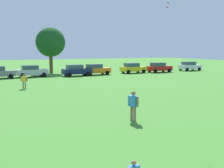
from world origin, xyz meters
The scene contains 10 objects.
ground_plane centered at (0.00, 30.00, 0.00)m, with size 160.00×160.00×0.00m, color #42842D.
adult_bystander centered at (3.57, 11.68, 1.00)m, with size 0.42×0.79×1.68m.
bystander_near_trees centered at (0.22, 27.58, 0.88)m, with size 0.66×0.43×1.48m.
parked_car_silver_3 centered at (3.18, 39.69, 0.86)m, with size 4.30×2.02×1.68m.
parked_car_navy_4 centered at (9.45, 38.28, 0.86)m, with size 4.30×2.02×1.68m.
parked_car_orange_5 centered at (12.78, 38.67, 0.86)m, with size 4.30×2.02×1.68m.
parked_car_yellow_6 centered at (19.69, 39.01, 0.86)m, with size 4.30×2.02×1.68m.
parked_car_red_7 centered at (24.53, 38.32, 0.86)m, with size 4.30×2.02×1.68m.
parked_car_white_8 centered at (31.98, 38.98, 0.86)m, with size 4.30×2.02×1.68m.
tree_far_right centered at (7.37, 45.12, 5.12)m, with size 4.86×4.86×7.58m.
Camera 1 is at (-4.18, -1.37, 3.95)m, focal length 44.74 mm.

